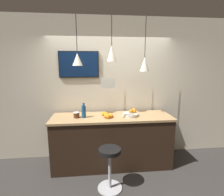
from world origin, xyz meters
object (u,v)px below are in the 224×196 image
(juice_bottle, at_px, (84,111))
(spread_jar, at_px, (76,115))
(fruit_bowl, at_px, (131,114))
(mounted_tv, at_px, (79,64))
(bar_stool, at_px, (110,162))

(juice_bottle, bearing_deg, spread_jar, 180.00)
(fruit_bowl, bearing_deg, mounted_tv, 156.22)
(spread_jar, xyz_separation_m, mounted_tv, (0.04, 0.44, 0.91))
(juice_bottle, distance_m, spread_jar, 0.15)
(spread_jar, bearing_deg, mounted_tv, 84.65)
(bar_stool, distance_m, mounted_tv, 1.93)
(fruit_bowl, relative_size, mounted_tv, 0.38)
(juice_bottle, distance_m, mounted_tv, 0.96)
(fruit_bowl, xyz_separation_m, juice_bottle, (-0.89, -0.01, 0.07))
(bar_stool, distance_m, fruit_bowl, 1.00)
(juice_bottle, bearing_deg, mounted_tv, 102.03)
(bar_stool, height_order, spread_jar, spread_jar)
(mounted_tv, bearing_deg, spread_jar, -95.35)
(bar_stool, bearing_deg, mounted_tv, 114.93)
(bar_stool, distance_m, juice_bottle, 1.02)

